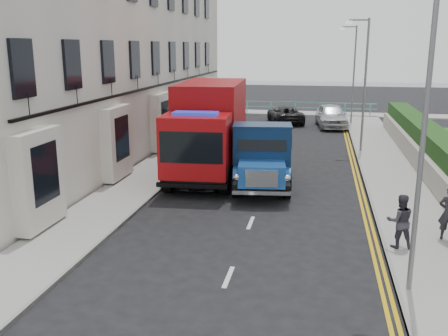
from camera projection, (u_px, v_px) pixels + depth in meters
ground at (241, 246)px, 14.41m from camera, size 120.00×120.00×0.00m
pavement_west at (164, 165)px, 23.94m from camera, size 2.40×38.00×0.12m
pavement_east at (392, 176)px, 21.99m from camera, size 2.60×38.00×0.12m
promenade at (295, 113)px, 42.03m from camera, size 30.00×2.50×0.12m
sea_plane at (307, 86)px, 71.59m from camera, size 120.00×120.00×0.00m
terrace_west at (107, 16)px, 26.83m from camera, size 6.31×30.20×14.25m
garden_east at (440, 159)px, 21.44m from camera, size 1.45×28.00×1.75m
seafront_railing at (295, 108)px, 41.15m from camera, size 13.00×0.08×1.11m
lamp_near at (419, 124)px, 10.77m from camera, size 1.23×0.18×7.00m
lamp_mid at (363, 78)px, 26.02m from camera, size 1.23×0.18×7.00m
lamp_far at (352, 69)px, 35.55m from camera, size 1.23×0.18×7.00m
bedford_lorry at (262, 161)px, 19.66m from camera, size 2.83×5.82×2.66m
red_lorry at (209, 127)px, 22.06m from camera, size 3.09×7.87×4.05m
parked_car_front at (205, 166)px, 20.96m from camera, size 1.94×4.23×1.41m
parked_car_mid at (207, 143)px, 25.63m from camera, size 2.18×4.79×1.52m
parked_car_rear at (225, 133)px, 29.10m from camera, size 2.45×4.86×1.35m
seafront_car_left at (285, 114)px, 37.15m from camera, size 3.31×4.98×1.27m
seafront_car_right at (331, 116)px, 35.15m from camera, size 2.48×4.99×1.63m
pedestrian_east_far at (400, 221)px, 13.89m from camera, size 0.82×0.67×1.55m
pedestrian_west_near at (172, 152)px, 22.36m from camera, size 1.06×0.93×1.72m
pedestrian_west_far at (168, 132)px, 27.11m from camera, size 1.10×0.94×1.90m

